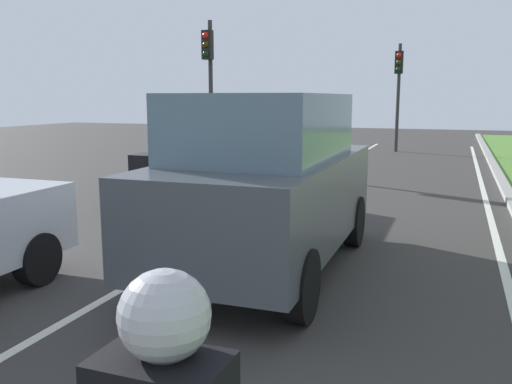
{
  "coord_description": "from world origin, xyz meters",
  "views": [
    {
      "loc": [
        2.9,
        2.99,
        2.23
      ],
      "look_at": [
        0.85,
        8.56,
        1.2
      ],
      "focal_mm": 38.09,
      "sensor_mm": 36.0,
      "label": 1
    }
  ],
  "objects_px": {
    "car_hatchback_far": "(204,158)",
    "car_suv_ahead": "(267,182)",
    "traffic_light_overhead_left": "(209,70)",
    "traffic_light_far_median": "(398,80)"
  },
  "relations": [
    {
      "from": "car_hatchback_far",
      "to": "car_suv_ahead",
      "type": "bearing_deg",
      "value": -55.63
    },
    {
      "from": "car_hatchback_far",
      "to": "traffic_light_overhead_left",
      "type": "bearing_deg",
      "value": 113.69
    },
    {
      "from": "car_suv_ahead",
      "to": "traffic_light_far_median",
      "type": "bearing_deg",
      "value": 89.94
    },
    {
      "from": "car_hatchback_far",
      "to": "traffic_light_far_median",
      "type": "xyz_separation_m",
      "value": [
        2.98,
        12.24,
        2.07
      ]
    },
    {
      "from": "car_hatchback_far",
      "to": "traffic_light_far_median",
      "type": "distance_m",
      "value": 12.77
    },
    {
      "from": "car_suv_ahead",
      "to": "traffic_light_far_median",
      "type": "xyz_separation_m",
      "value": [
        -0.11,
        16.8,
        1.79
      ]
    },
    {
      "from": "traffic_light_overhead_left",
      "to": "car_suv_ahead",
      "type": "bearing_deg",
      "value": -61.18
    },
    {
      "from": "traffic_light_overhead_left",
      "to": "traffic_light_far_median",
      "type": "bearing_deg",
      "value": 53.98
    },
    {
      "from": "car_hatchback_far",
      "to": "traffic_light_far_median",
      "type": "relative_size",
      "value": 0.84
    },
    {
      "from": "car_suv_ahead",
      "to": "car_hatchback_far",
      "type": "relative_size",
      "value": 1.22
    }
  ]
}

